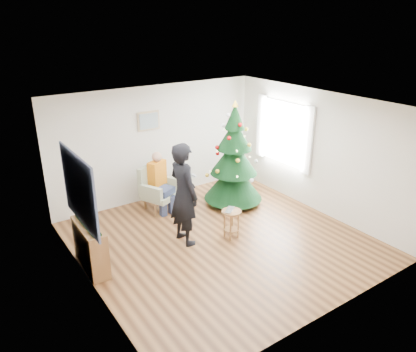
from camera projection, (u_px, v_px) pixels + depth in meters
floor at (221, 240)px, 7.72m from camera, size 5.00×5.00×0.00m
ceiling at (223, 105)px, 6.76m from camera, size 5.00×5.00×0.00m
wall_back at (157, 143)px, 9.16m from camera, size 5.00×0.00×5.00m
wall_front at (334, 235)px, 5.32m from camera, size 5.00×0.00×5.00m
wall_left at (85, 213)px, 5.93m from camera, size 0.00×5.00×5.00m
wall_right at (318, 152)px, 8.55m from camera, size 0.00×5.00×5.00m
window_panel at (284, 133)px, 9.23m from camera, size 0.04×1.30×1.40m
curtains at (283, 133)px, 9.21m from camera, size 0.05×1.75×1.50m
christmas_tree at (234, 159)px, 8.88m from camera, size 1.30×1.30×2.36m
stool at (231, 224)px, 7.73m from camera, size 0.37×0.37×0.56m
laptop at (232, 210)px, 7.62m from camera, size 0.37×0.35×0.02m
armchair at (159, 194)px, 8.85m from camera, size 0.91×0.90×0.99m
seated_person at (160, 181)px, 8.71m from camera, size 0.53×0.67×1.30m
standing_man at (184, 194)px, 7.35m from camera, size 0.50×0.73×1.94m
game_controller at (194, 176)px, 7.31m from camera, size 0.04×0.13×0.04m
console at (91, 247)px, 6.75m from camera, size 0.32×1.01×0.80m
garland at (88, 225)px, 6.59m from camera, size 0.14×0.90×0.14m
tapestry at (79, 190)px, 6.09m from camera, size 0.03×1.50×1.15m
framed_picture at (149, 121)px, 8.82m from camera, size 0.52×0.05×0.42m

